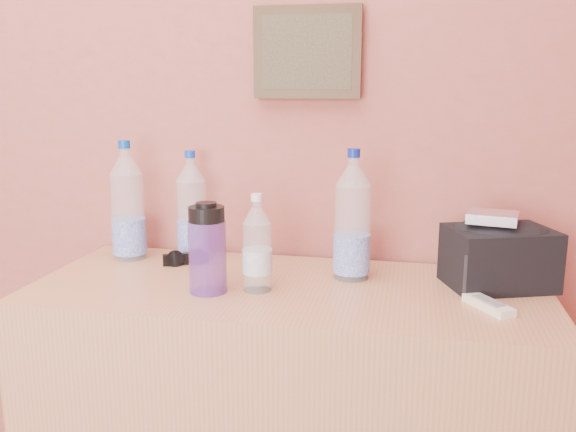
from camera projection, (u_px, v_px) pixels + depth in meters
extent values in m
plane|color=#AF5655|center=(127.00, 72.00, 1.83)|extent=(4.00, 0.00, 4.00)
cube|color=#A77550|center=(288.00, 429.00, 1.63)|extent=(1.30, 0.54, 0.81)
cylinder|color=silver|center=(128.00, 208.00, 1.76)|extent=(0.09, 0.09, 0.30)
cylinder|color=#0841B5|center=(124.00, 144.00, 1.73)|extent=(0.03, 0.03, 0.02)
cylinder|color=#CAE8FF|center=(192.00, 211.00, 1.78)|extent=(0.09, 0.09, 0.28)
cylinder|color=#103BB5|center=(190.00, 154.00, 1.74)|extent=(0.03, 0.03, 0.02)
cylinder|color=white|center=(352.00, 223.00, 1.58)|extent=(0.09, 0.09, 0.30)
cylinder|color=navy|center=(354.00, 153.00, 1.54)|extent=(0.03, 0.03, 0.02)
cylinder|color=white|center=(257.00, 249.00, 1.49)|extent=(0.07, 0.07, 0.21)
cylinder|color=white|center=(257.00, 197.00, 1.46)|extent=(0.03, 0.03, 0.02)
cylinder|color=#673497|center=(208.00, 257.00, 1.48)|extent=(0.09, 0.09, 0.18)
cylinder|color=black|center=(206.00, 212.00, 1.46)|extent=(0.09, 0.09, 0.05)
cube|color=white|center=(488.00, 305.00, 1.38)|extent=(0.11, 0.14, 0.02)
cube|color=white|center=(493.00, 217.00, 1.49)|extent=(0.13, 0.12, 0.02)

